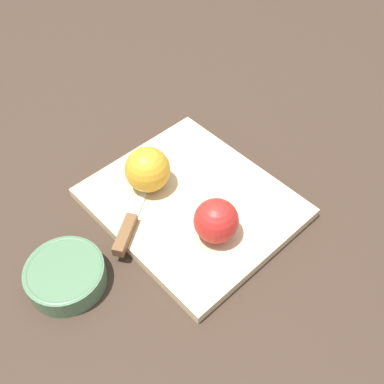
{
  "coord_description": "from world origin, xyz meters",
  "views": [
    {
      "loc": [
        -0.31,
        0.4,
        0.64
      ],
      "look_at": [
        0.0,
        0.0,
        0.04
      ],
      "focal_mm": 42.0,
      "sensor_mm": 36.0,
      "label": 1
    }
  ],
  "objects": [
    {
      "name": "bowl",
      "position": [
        0.06,
        0.24,
        0.02
      ],
      "size": [
        0.13,
        0.13,
        0.04
      ],
      "color": "#4C704C",
      "rests_on": "ground_plane"
    },
    {
      "name": "apple_half_right",
      "position": [
        0.08,
        0.02,
        0.06
      ],
      "size": [
        0.08,
        0.08,
        0.08
      ],
      "rotation": [
        0.0,
        0.0,
        4.98
      ],
      "color": "gold",
      "rests_on": "cutting_board"
    },
    {
      "name": "apple_half_left",
      "position": [
        -0.08,
        0.04,
        0.06
      ],
      "size": [
        0.07,
        0.07,
        0.07
      ],
      "rotation": [
        0.0,
        0.0,
        5.6
      ],
      "color": "red",
      "rests_on": "cutting_board"
    },
    {
      "name": "cutting_board",
      "position": [
        0.0,
        0.0,
        0.01
      ],
      "size": [
        0.39,
        0.35,
        0.02
      ],
      "color": "#D1B789",
      "rests_on": "ground_plane"
    },
    {
      "name": "knife",
      "position": [
        0.04,
        0.13,
        0.03
      ],
      "size": [
        0.08,
        0.15,
        0.02
      ],
      "rotation": [
        0.0,
        0.0,
        -1.14
      ],
      "color": "silver",
      "rests_on": "cutting_board"
    },
    {
      "name": "ground_plane",
      "position": [
        0.0,
        0.0,
        0.0
      ],
      "size": [
        4.0,
        4.0,
        0.0
      ],
      "primitive_type": "plane",
      "color": "#38281E"
    }
  ]
}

